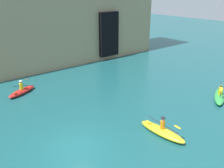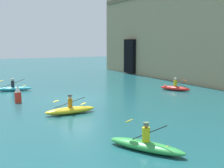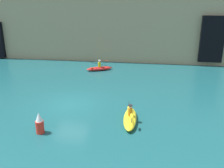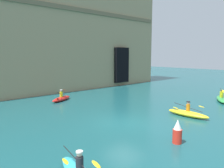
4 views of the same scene
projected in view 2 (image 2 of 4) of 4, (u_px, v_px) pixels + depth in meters
ground_plane at (77, 98)px, 24.52m from camera, size 120.00×120.00×0.00m
kayak_red at (175, 88)px, 28.35m from camera, size 2.91×1.94×1.16m
kayak_green at (146, 145)px, 12.79m from camera, size 3.41×2.33×1.27m
kayak_cyan at (13, 88)px, 28.22m from camera, size 1.39×3.40×1.14m
kayak_yellow at (70, 110)px, 19.31m from camera, size 0.96×3.26×1.18m
marker_buoy at (18, 94)px, 22.80m from camera, size 0.49×0.49×1.32m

